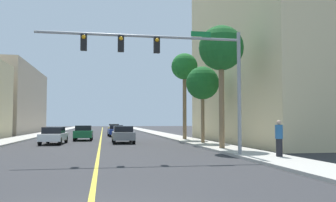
% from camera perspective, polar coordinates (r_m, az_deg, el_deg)
% --- Properties ---
extents(ground, '(192.00, 192.00, 0.00)m').
position_cam_1_polar(ground, '(49.15, -10.59, -5.44)').
color(ground, '#2D2D30').
extents(sidewalk_left, '(2.62, 168.00, 0.15)m').
position_cam_1_polar(sidewalk_left, '(49.92, -20.39, -5.17)').
color(sidewalk_left, '#B2ADA3').
rests_on(sidewalk_left, ground).
extents(sidewalk_right, '(2.62, 168.00, 0.15)m').
position_cam_1_polar(sidewalk_right, '(49.83, -0.77, -5.38)').
color(sidewalk_right, '#B2ADA3').
rests_on(sidewalk_right, ground).
extents(lane_marking_center, '(0.16, 144.00, 0.01)m').
position_cam_1_polar(lane_marking_center, '(49.15, -10.59, -5.43)').
color(lane_marking_center, yellow).
rests_on(lane_marking_center, ground).
extents(building_right_near, '(17.18, 22.13, 17.85)m').
position_cam_1_polar(building_right_near, '(36.93, 21.39, 7.92)').
color(building_right_near, beige).
rests_on(building_right_near, ground).
extents(traffic_signal_mast, '(10.83, 0.36, 6.65)m').
position_cam_1_polar(traffic_signal_mast, '(19.07, 1.01, 6.54)').
color(traffic_signal_mast, gray).
rests_on(traffic_signal_mast, sidewalk_right).
extents(palm_near, '(3.00, 3.00, 8.18)m').
position_cam_1_polar(palm_near, '(24.44, 8.48, 8.13)').
color(palm_near, brown).
rests_on(palm_near, sidewalk_right).
extents(palm_mid, '(2.77, 2.77, 6.35)m').
position_cam_1_polar(palm_mid, '(30.05, 5.53, 2.77)').
color(palm_mid, brown).
rests_on(palm_mid, sidewalk_right).
extents(palm_far, '(2.65, 2.65, 8.61)m').
position_cam_1_polar(palm_far, '(36.12, 2.65, 5.23)').
color(palm_far, brown).
rests_on(palm_far, sidewalk_right).
extents(car_yellow, '(2.03, 4.65, 1.47)m').
position_cam_1_polar(car_yellow, '(59.97, -8.59, -4.34)').
color(car_yellow, gold).
rests_on(car_yellow, ground).
extents(car_green, '(1.80, 3.99, 1.50)m').
position_cam_1_polar(car_green, '(36.92, -13.33, -4.96)').
color(car_green, '#196638').
rests_on(car_green, ground).
extents(car_gray, '(1.87, 4.57, 1.49)m').
position_cam_1_polar(car_gray, '(31.95, -7.19, -5.29)').
color(car_gray, slate).
rests_on(car_gray, ground).
extents(car_blue, '(2.01, 4.53, 1.43)m').
position_cam_1_polar(car_blue, '(45.56, -8.35, -4.71)').
color(car_blue, '#1E389E').
rests_on(car_blue, ground).
extents(car_white, '(1.94, 4.43, 1.44)m').
position_cam_1_polar(car_white, '(31.52, -17.76, -5.22)').
color(car_white, white).
rests_on(car_white, ground).
extents(pedestrian, '(0.38, 0.38, 1.82)m').
position_cam_1_polar(pedestrian, '(18.86, 17.30, -5.68)').
color(pedestrian, black).
rests_on(pedestrian, sidewalk_right).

